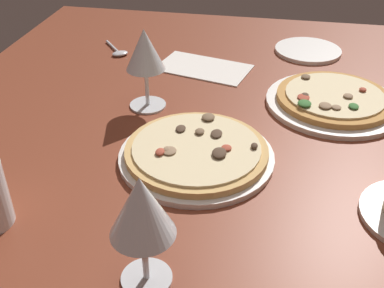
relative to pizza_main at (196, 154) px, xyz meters
The scene contains 8 objects.
dining_table 3.57cm from the pizza_main, 101.44° to the right, with size 150.00×110.00×4.00cm, color brown.
pizza_main is the anchor object (origin of this frame).
pizza_side 33.82cm from the pizza_main, 135.10° to the left, with size 27.10×27.10×3.36cm.
wine_glass_far 23.45cm from the pizza_main, 142.23° to the right, with size 7.57×7.57×16.12cm.
wine_glass_near 28.22cm from the pizza_main, ahead, with size 7.76×7.76×15.84cm.
side_plate 54.76cm from the pizza_main, 159.36° to the left, with size 16.40×16.40×0.90cm, color white.
paper_menu 37.04cm from the pizza_main, behind, with size 12.23×21.02×0.30cm, color white.
spoon 49.82cm from the pizza_main, 146.64° to the right, with size 10.04×8.71×1.00cm.
Camera 1 is at (64.56, 12.87, 50.37)cm, focal length 44.27 mm.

